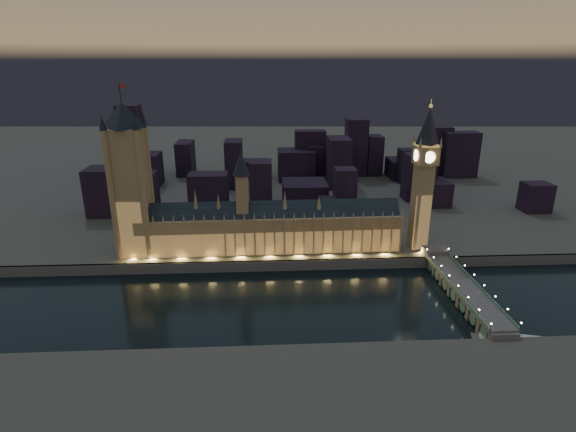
{
  "coord_description": "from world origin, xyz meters",
  "views": [
    {
      "loc": [
        -11.59,
        -261.61,
        148.51
      ],
      "look_at": [
        5.0,
        55.0,
        38.0
      ],
      "focal_mm": 28.0,
      "sensor_mm": 36.0,
      "label": 1
    }
  ],
  "objects_px": {
    "westminster_bridge": "(460,288)",
    "palace_of_westminster": "(268,228)",
    "river_boat": "(519,342)",
    "elizabeth_tower": "(425,168)",
    "victoria_tower": "(130,174)"
  },
  "relations": [
    {
      "from": "westminster_bridge",
      "to": "palace_of_westminster",
      "type": "bearing_deg",
      "value": 152.68
    },
    {
      "from": "victoria_tower",
      "to": "palace_of_westminster",
      "type": "bearing_deg",
      "value": -0.11
    },
    {
      "from": "westminster_bridge",
      "to": "river_boat",
      "type": "bearing_deg",
      "value": -79.13
    },
    {
      "from": "victoria_tower",
      "to": "river_boat",
      "type": "distance_m",
      "value": 274.16
    },
    {
      "from": "westminster_bridge",
      "to": "river_boat",
      "type": "xyz_separation_m",
      "value": [
        10.47,
        -54.55,
        -4.44
      ]
    },
    {
      "from": "palace_of_westminster",
      "to": "elizabeth_tower",
      "type": "height_order",
      "value": "elizabeth_tower"
    },
    {
      "from": "elizabeth_tower",
      "to": "victoria_tower",
      "type": "bearing_deg",
      "value": 180.0
    },
    {
      "from": "palace_of_westminster",
      "to": "victoria_tower",
      "type": "xyz_separation_m",
      "value": [
        -100.08,
        0.19,
        43.91
      ]
    },
    {
      "from": "victoria_tower",
      "to": "westminster_bridge",
      "type": "distance_m",
      "value": 244.17
    },
    {
      "from": "river_boat",
      "to": "westminster_bridge",
      "type": "bearing_deg",
      "value": 100.87
    },
    {
      "from": "elizabeth_tower",
      "to": "westminster_bridge",
      "type": "bearing_deg",
      "value": -82.77
    },
    {
      "from": "westminster_bridge",
      "to": "victoria_tower",
      "type": "bearing_deg",
      "value": 163.89
    },
    {
      "from": "palace_of_westminster",
      "to": "river_boat",
      "type": "relative_size",
      "value": 4.05
    },
    {
      "from": "palace_of_westminster",
      "to": "elizabeth_tower",
      "type": "xyz_separation_m",
      "value": [
        117.92,
        0.19,
        45.42
      ]
    },
    {
      "from": "river_boat",
      "to": "victoria_tower",
      "type": "bearing_deg",
      "value": 153.14
    }
  ]
}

